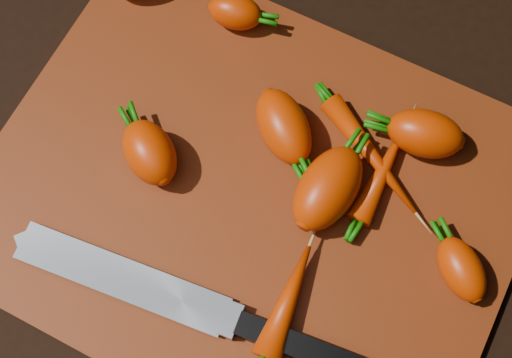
% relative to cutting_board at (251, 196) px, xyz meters
% --- Properties ---
extents(ground, '(2.00, 2.00, 0.01)m').
position_rel_cutting_board_xyz_m(ground, '(0.00, 0.00, -0.01)').
color(ground, black).
extents(cutting_board, '(0.50, 0.40, 0.01)m').
position_rel_cutting_board_xyz_m(cutting_board, '(0.00, 0.00, 0.00)').
color(cutting_board, maroon).
rests_on(cutting_board, ground).
extents(carrot_1, '(0.08, 0.08, 0.05)m').
position_rel_cutting_board_xyz_m(carrot_1, '(-0.10, -0.01, 0.03)').
color(carrot_1, '#C73100').
rests_on(carrot_1, cutting_board).
extents(carrot_2, '(0.09, 0.09, 0.05)m').
position_rel_cutting_board_xyz_m(carrot_2, '(0.00, 0.07, 0.03)').
color(carrot_2, '#C73100').
rests_on(carrot_2, cutting_board).
extents(carrot_3, '(0.06, 0.09, 0.05)m').
position_rel_cutting_board_xyz_m(carrot_3, '(0.06, 0.03, 0.03)').
color(carrot_3, '#C73100').
rests_on(carrot_3, cutting_board).
extents(carrot_4, '(0.08, 0.06, 0.05)m').
position_rel_cutting_board_xyz_m(carrot_4, '(0.12, 0.12, 0.03)').
color(carrot_4, '#C73100').
rests_on(carrot_4, cutting_board).
extents(carrot_5, '(0.06, 0.05, 0.04)m').
position_rel_cutting_board_xyz_m(carrot_5, '(-0.10, 0.16, 0.02)').
color(carrot_5, '#C73100').
rests_on(carrot_5, cutting_board).
extents(carrot_6, '(0.07, 0.07, 0.04)m').
position_rel_cutting_board_xyz_m(carrot_6, '(0.20, 0.02, 0.02)').
color(carrot_6, '#C73100').
rests_on(carrot_6, cutting_board).
extents(carrot_7, '(0.02, 0.11, 0.02)m').
position_rel_cutting_board_xyz_m(carrot_7, '(0.10, 0.07, 0.02)').
color(carrot_7, '#C73100').
rests_on(carrot_7, cutting_board).
extents(carrot_8, '(0.13, 0.09, 0.02)m').
position_rel_cutting_board_xyz_m(carrot_8, '(0.09, 0.08, 0.02)').
color(carrot_8, '#C73100').
rests_on(carrot_8, cutting_board).
extents(carrot_9, '(0.04, 0.11, 0.03)m').
position_rel_cutting_board_xyz_m(carrot_9, '(0.08, -0.08, 0.02)').
color(carrot_9, '#C73100').
rests_on(carrot_9, cutting_board).
extents(knife, '(0.33, 0.06, 0.02)m').
position_rel_cutting_board_xyz_m(knife, '(-0.05, -0.12, 0.01)').
color(knife, gray).
rests_on(knife, cutting_board).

